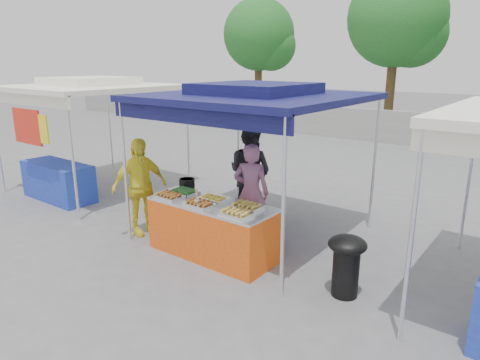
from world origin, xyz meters
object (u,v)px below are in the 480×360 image
Objects in this scene: cooking_pot at (187,183)px; wok_burner at (346,260)px; vendor_table at (212,229)px; helper_man at (250,173)px; customer_person at (140,187)px; vendor_woman at (251,193)px.

wok_burner is at bearing -4.46° from cooking_pot.
helper_man reaches higher than vendor_table.
customer_person reaches higher than cooking_pot.
helper_man is (-2.61, 1.51, 0.43)m from wok_burner.
vendor_woman is at bearing 82.30° from vendor_table.
customer_person is (-0.70, -0.44, -0.09)m from cooking_pot.
wok_burner is at bearing -72.20° from customer_person.
vendor_table is at bearing -162.49° from wok_burner.
vendor_table is at bearing -72.36° from customer_person.
helper_man reaches higher than customer_person.
vendor_woman is at bearing 174.33° from wok_burner.
cooking_pot is 1.10m from vendor_woman.
vendor_woman is (0.97, 0.50, -0.10)m from cooking_pot.
helper_man is (-0.60, 0.79, 0.09)m from vendor_woman.
customer_person is (-1.07, -1.72, -0.07)m from helper_man.
cooking_pot is 0.83m from customer_person.
wok_burner is 0.48× the size of customer_person.
vendor_woman is at bearing 26.94° from cooking_pot.
customer_person reaches higher than vendor_table.
wok_burner is (2.99, -0.23, -0.44)m from cooking_pot.
vendor_table is at bearing -22.47° from cooking_pot.
helper_man is at bearing 106.45° from vendor_table.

